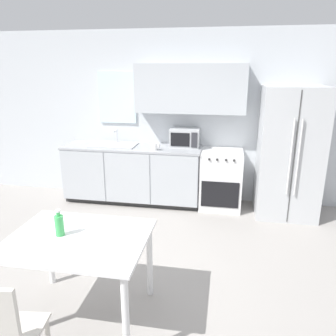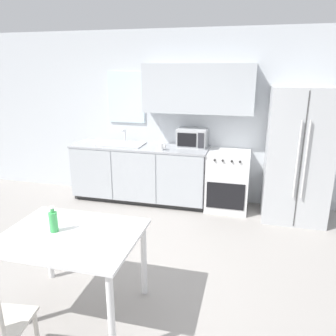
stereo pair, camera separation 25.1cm
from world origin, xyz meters
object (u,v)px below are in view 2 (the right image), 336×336
object	(u,v)px
oven_range	(227,181)
microwave	(192,138)
dining_table	(72,245)
refrigerator	(298,155)
coffee_mug	(161,147)
drink_bottle	(53,221)

from	to	relation	value
oven_range	microwave	world-z (taller)	microwave
dining_table	refrigerator	bearing A→B (deg)	51.02
refrigerator	microwave	size ratio (longest dim) A/B	4.16
coffee_mug	dining_table	distance (m)	2.48
oven_range	dining_table	world-z (taller)	oven_range
refrigerator	coffee_mug	distance (m)	1.96
coffee_mug	drink_bottle	size ratio (longest dim) A/B	0.48
oven_range	drink_bottle	world-z (taller)	drink_bottle
microwave	dining_table	size ratio (longest dim) A/B	0.39
refrigerator	coffee_mug	bearing A→B (deg)	-176.38
oven_range	dining_table	distance (m)	2.89
refrigerator	dining_table	distance (m)	3.33
microwave	drink_bottle	xyz separation A→B (m)	(-0.70, -2.76, -0.20)
microwave	dining_table	xyz separation A→B (m)	(-0.54, -2.77, -0.40)
dining_table	drink_bottle	distance (m)	0.26
microwave	coffee_mug	bearing A→B (deg)	-142.67
refrigerator	microwave	distance (m)	1.57
microwave	oven_range	bearing A→B (deg)	-11.25
coffee_mug	drink_bottle	distance (m)	2.47
drink_bottle	refrigerator	bearing A→B (deg)	48.86
microwave	dining_table	world-z (taller)	microwave
drink_bottle	coffee_mug	bearing A→B (deg)	83.33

